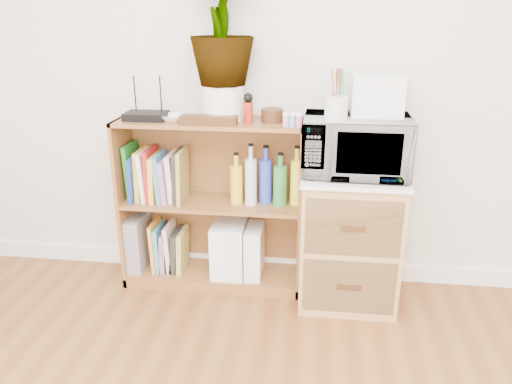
# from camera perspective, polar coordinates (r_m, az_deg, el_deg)

# --- Properties ---
(skirting_board) EXTENTS (4.00, 0.02, 0.10)m
(skirting_board) POSITION_cam_1_polar(r_m,az_deg,el_deg) (3.03, 2.35, -8.32)
(skirting_board) COLOR white
(skirting_board) RESTS_ON ground
(bookshelf) EXTENTS (1.00, 0.30, 0.95)m
(bookshelf) POSITION_cam_1_polar(r_m,az_deg,el_deg) (2.77, -5.01, -1.51)
(bookshelf) COLOR brown
(bookshelf) RESTS_ON ground
(wicker_unit) EXTENTS (0.50, 0.45, 0.70)m
(wicker_unit) POSITION_cam_1_polar(r_m,az_deg,el_deg) (2.70, 10.55, -5.29)
(wicker_unit) COLOR #9E7542
(wicker_unit) RESTS_ON ground
(microwave) EXTENTS (0.52, 0.36, 0.29)m
(microwave) POSITION_cam_1_polar(r_m,az_deg,el_deg) (2.52, 11.31, 5.22)
(microwave) COLOR white
(microwave) RESTS_ON wicker_unit
(pen_cup) EXTENTS (0.11, 0.11, 0.12)m
(pen_cup) POSITION_cam_1_polar(r_m,az_deg,el_deg) (2.37, 9.15, 9.44)
(pen_cup) COLOR silver
(pen_cup) RESTS_ON microwave
(small_appliance) EXTENTS (0.24, 0.20, 0.19)m
(small_appliance) POSITION_cam_1_polar(r_m,az_deg,el_deg) (2.53, 13.64, 10.71)
(small_appliance) COLOR white
(small_appliance) RESTS_ON microwave
(router) EXTENTS (0.21, 0.15, 0.04)m
(router) POSITION_cam_1_polar(r_m,az_deg,el_deg) (2.70, -12.45, 8.49)
(router) COLOR black
(router) RESTS_ON bookshelf
(white_bowl) EXTENTS (0.13, 0.13, 0.03)m
(white_bowl) POSITION_cam_1_polar(r_m,az_deg,el_deg) (2.65, -9.53, 8.37)
(white_bowl) COLOR white
(white_bowl) RESTS_ON bookshelf
(plant_pot) EXTENTS (0.21, 0.21, 0.18)m
(plant_pot) POSITION_cam_1_polar(r_m,az_deg,el_deg) (2.62, -3.79, 10.16)
(plant_pot) COLOR white
(plant_pot) RESTS_ON bookshelf
(potted_plant) EXTENTS (0.33, 0.33, 0.59)m
(potted_plant) POSITION_cam_1_polar(r_m,az_deg,el_deg) (2.58, -4.00, 18.62)
(potted_plant) COLOR #2D7232
(potted_plant) RESTS_ON plant_pot
(trinket_box) EXTENTS (0.29, 0.07, 0.05)m
(trinket_box) POSITION_cam_1_polar(r_m,az_deg,el_deg) (2.53, -5.44, 8.17)
(trinket_box) COLOR #351E0E
(trinket_box) RESTS_ON bookshelf
(kokeshi_doll) EXTENTS (0.05, 0.05, 0.11)m
(kokeshi_doll) POSITION_cam_1_polar(r_m,az_deg,el_deg) (2.55, -0.89, 9.04)
(kokeshi_doll) COLOR maroon
(kokeshi_doll) RESTS_ON bookshelf
(wooden_bowl) EXTENTS (0.12, 0.12, 0.07)m
(wooden_bowl) POSITION_cam_1_polar(r_m,az_deg,el_deg) (2.58, 1.85, 8.75)
(wooden_bowl) COLOR #3B1D10
(wooden_bowl) RESTS_ON bookshelf
(paint_jars) EXTENTS (0.10, 0.04, 0.05)m
(paint_jars) POSITION_cam_1_polar(r_m,az_deg,el_deg) (2.48, 4.18, 8.04)
(paint_jars) COLOR pink
(paint_jars) RESTS_ON bookshelf
(file_box) EXTENTS (0.09, 0.25, 0.32)m
(file_box) POSITION_cam_1_polar(r_m,az_deg,el_deg) (2.99, -13.28, -5.47)
(file_box) COLOR gray
(file_box) RESTS_ON bookshelf
(magazine_holder_left) EXTENTS (0.10, 0.24, 0.30)m
(magazine_holder_left) POSITION_cam_1_polar(r_m,az_deg,el_deg) (2.86, -3.94, -6.38)
(magazine_holder_left) COLOR white
(magazine_holder_left) RESTS_ON bookshelf
(magazine_holder_mid) EXTENTS (0.10, 0.25, 0.31)m
(magazine_holder_mid) POSITION_cam_1_polar(r_m,az_deg,el_deg) (2.84, -2.21, -6.39)
(magazine_holder_mid) COLOR white
(magazine_holder_mid) RESTS_ON bookshelf
(magazine_holder_right) EXTENTS (0.09, 0.23, 0.29)m
(magazine_holder_right) POSITION_cam_1_polar(r_m,az_deg,el_deg) (2.83, -0.18, -6.72)
(magazine_holder_right) COLOR white
(magazine_holder_right) RESTS_ON bookshelf
(cookbooks) EXTENTS (0.33, 0.20, 0.31)m
(cookbooks) POSITION_cam_1_polar(r_m,az_deg,el_deg) (2.79, -11.22, 1.87)
(cookbooks) COLOR #1C6B1E
(cookbooks) RESTS_ON bookshelf
(liquor_bottles) EXTENTS (0.39, 0.07, 0.32)m
(liquor_bottles) POSITION_cam_1_polar(r_m,az_deg,el_deg) (2.66, 1.25, 1.67)
(liquor_bottles) COLOR gold
(liquor_bottles) RESTS_ON bookshelf
(lower_books) EXTENTS (0.19, 0.19, 0.29)m
(lower_books) POSITION_cam_1_polar(r_m,az_deg,el_deg) (2.95, -9.85, -6.29)
(lower_books) COLOR orange
(lower_books) RESTS_ON bookshelf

